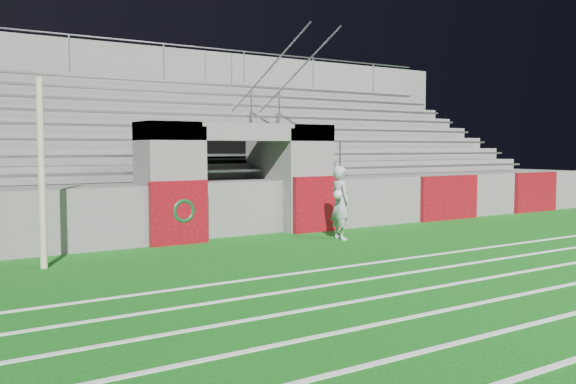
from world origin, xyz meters
TOP-DOWN VIEW (x-y plane):
  - ground at (0.00, 0.00)m, footprint 90.00×90.00m
  - field_post at (-4.82, 1.76)m, footprint 0.12×0.12m
  - stadium_structure at (0.00, 7.97)m, footprint 26.00×8.48m
  - goalkeeper_with_ball at (1.49, 1.63)m, footprint 0.58×0.65m
  - hose_coil at (-1.71, 2.93)m, footprint 0.60×0.16m

SIDE VIEW (x-z plane):
  - ground at x=0.00m, z-range 0.00..0.00m
  - hose_coil at x=-1.71m, z-range 0.43..1.04m
  - goalkeeper_with_ball at x=1.49m, z-range 0.00..1.64m
  - stadium_structure at x=0.00m, z-range -1.22..4.20m
  - field_post at x=-4.82m, z-range 0.00..3.21m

